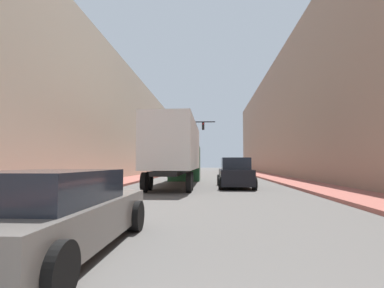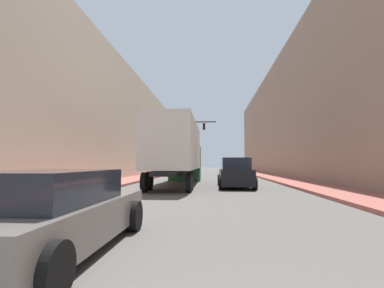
% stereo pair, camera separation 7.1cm
% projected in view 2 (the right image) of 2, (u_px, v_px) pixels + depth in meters
% --- Properties ---
extents(sidewalk_right, '(2.75, 80.00, 0.15)m').
position_uv_depth(sidewalk_right, '(273.00, 177.00, 29.70)').
color(sidewalk_right, '#9E564C').
rests_on(sidewalk_right, ground).
extents(sidewalk_left, '(2.75, 80.00, 0.15)m').
position_uv_depth(sidewalk_left, '(145.00, 177.00, 30.59)').
color(sidewalk_left, '#9E564C').
rests_on(sidewalk_left, ground).
extents(building_right, '(6.00, 80.00, 13.49)m').
position_uv_depth(building_right, '(317.00, 110.00, 29.82)').
color(building_right, '#997A66').
rests_on(building_right, ground).
extents(building_left, '(6.00, 80.00, 11.20)m').
position_uv_depth(building_left, '(105.00, 124.00, 31.25)').
color(building_left, beige).
rests_on(building_left, ground).
extents(semi_truck, '(2.54, 12.34, 3.99)m').
position_uv_depth(semi_truck, '(178.00, 151.00, 19.88)').
color(semi_truck, silver).
rests_on(semi_truck, ground).
extents(sedan_car, '(2.12, 4.58, 1.33)m').
position_uv_depth(sedan_car, '(50.00, 213.00, 4.85)').
color(sedan_car, slate).
rests_on(sedan_car, ground).
extents(suv_car, '(2.07, 4.85, 1.77)m').
position_uv_depth(suv_car, '(235.00, 174.00, 18.06)').
color(suv_car, black).
rests_on(suv_car, ground).
extents(traffic_signal_gantry, '(5.89, 0.35, 6.73)m').
position_uv_depth(traffic_signal_gantry, '(181.00, 136.00, 36.12)').
color(traffic_signal_gantry, black).
rests_on(traffic_signal_gantry, ground).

